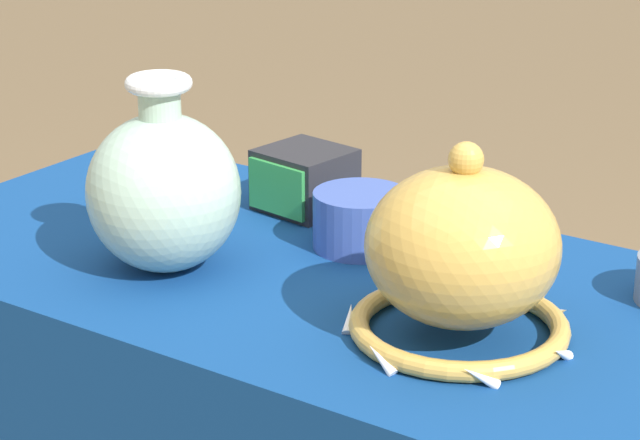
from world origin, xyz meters
name	(u,v)px	position (x,y,z in m)	size (l,w,h in m)	color
display_table	(313,344)	(0.00, -0.01, 0.65)	(1.14, 0.56, 0.74)	olive
vase_tall_bulbous	(164,190)	(-0.16, -0.10, 0.85)	(0.19, 0.19, 0.24)	#A8CCB7
vase_dome_bell	(462,258)	(0.23, -0.07, 0.83)	(0.25, 0.25, 0.22)	gold
mosaic_tile_box	(304,180)	(-0.14, 0.17, 0.79)	(0.13, 0.13, 0.08)	#232328
jar_round_teal	(153,172)	(-0.32, 0.06, 0.79)	(0.09, 0.09, 0.11)	teal
pot_squat_cobalt	(361,220)	(0.00, 0.09, 0.78)	(0.12, 0.12, 0.07)	#3851A8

